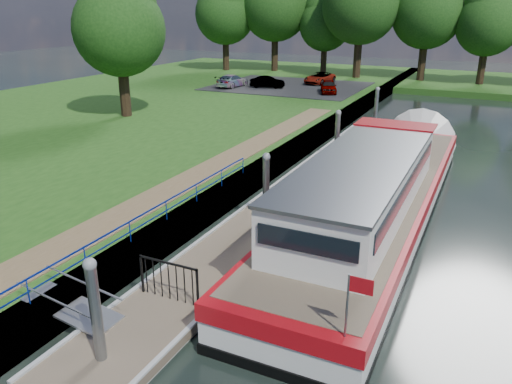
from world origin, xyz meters
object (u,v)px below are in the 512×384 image
at_px(car_c, 232,81).
at_px(car_d, 320,78).
at_px(barge, 379,191).
at_px(car_b, 267,82).
at_px(pontoon, 307,187).
at_px(car_a, 329,86).

relative_size(car_c, car_d, 0.99).
distance_m(barge, car_d, 31.74).
xyz_separation_m(barge, car_c, (-19.24, 23.66, 0.33)).
bearing_deg(barge, car_b, 123.04).
height_order(pontoon, car_a, car_a).
bearing_deg(car_a, pontoon, -94.86).
height_order(barge, car_c, barge).
distance_m(pontoon, car_d, 29.01).
relative_size(pontoon, car_c, 7.53).
xyz_separation_m(pontoon, car_c, (-15.64, 22.06, 1.23)).
height_order(pontoon, car_b, car_b).
distance_m(car_a, car_c, 9.42).
distance_m(car_b, car_d, 5.86).
xyz_separation_m(barge, car_a, (-9.83, 24.09, 0.31)).
xyz_separation_m(barge, car_b, (-15.99, 24.59, 0.28)).
xyz_separation_m(pontoon, barge, (3.60, -1.60, 0.90)).
height_order(car_a, car_d, car_a).
bearing_deg(car_c, pontoon, 129.01).
distance_m(car_a, car_b, 6.18).
xyz_separation_m(car_a, car_d, (-2.57, 5.12, -0.01)).
bearing_deg(car_a, car_b, 155.06).
bearing_deg(car_c, car_a, -173.67).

